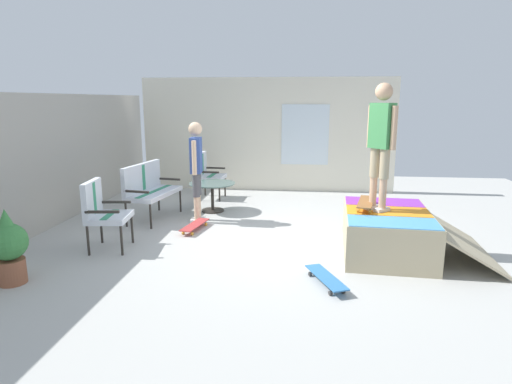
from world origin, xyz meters
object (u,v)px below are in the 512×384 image
patio_table (212,191)px  potted_plant (9,246)px  skateboard_by_bench (195,225)px  skateboard_on_ramp (366,202)px  skate_ramp (389,232)px  person_skater (381,137)px  patio_bench (148,186)px  patio_chair_by_wall (101,209)px  patio_chair_near_house (207,171)px  skateboard_spare (326,278)px  person_watching (196,164)px

patio_table → potted_plant: 3.96m
skateboard_by_bench → skateboard_on_ramp: size_ratio=1.00×
skate_ramp → patio_table: 3.61m
person_skater → skateboard_on_ramp: 0.96m
patio_table → skateboard_on_ramp: bearing=-125.5°
patio_bench → skateboard_by_bench: bearing=-121.4°
patio_chair_by_wall → patio_chair_near_house: bearing=-12.8°
skate_ramp → patio_table: skate_ramp is taller
skateboard_spare → potted_plant: potted_plant is taller
person_skater → skate_ramp: bearing=-97.0°
person_skater → skateboard_on_ramp: size_ratio=2.13×
patio_chair_by_wall → patio_table: bearing=-26.2°
patio_chair_by_wall → potted_plant: size_ratio=1.11×
patio_chair_near_house → skateboard_by_bench: bearing=-172.2°
skate_ramp → skateboard_spare: bearing=141.9°
patio_chair_near_house → skateboard_by_bench: 2.45m
person_skater → patio_bench: bearing=70.6°
skate_ramp → person_watching: (1.31, 3.12, 0.74)m
person_watching → skateboard_spare: bearing=-138.9°
person_skater → skateboard_by_bench: size_ratio=2.13×
skate_ramp → patio_table: size_ratio=2.33×
patio_bench → person_watching: person_watching is taller
patio_table → skateboard_by_bench: (-1.26, 0.04, -0.32)m
skate_ramp → person_skater: 1.36m
patio_table → person_skater: (-2.00, -2.81, 1.25)m
patio_table → skateboard_spare: (-3.21, -2.06, -0.32)m
skateboard_spare → skate_ramp: bearing=-38.1°
patio_bench → person_skater: 4.22m
skate_ramp → skateboard_spare: 1.53m
patio_bench → potted_plant: bearing=168.0°
patio_chair_near_house → patio_chair_by_wall: size_ratio=1.00×
skateboard_spare → patio_bench: bearing=50.4°
person_skater → skateboard_spare: bearing=148.2°
patio_bench → potted_plant: 3.02m
patio_bench → patio_chair_by_wall: same height
skateboard_on_ramp → potted_plant: potted_plant is taller
patio_bench → patio_chair_by_wall: 1.68m
skate_ramp → skateboard_on_ramp: skateboard_on_ramp is taller
patio_chair_near_house → person_watching: (-1.83, -0.24, 0.44)m
person_skater → potted_plant: person_skater is taller
skateboard_on_ramp → person_skater: bearing=-124.8°
skate_ramp → skateboard_by_bench: (0.76, 3.03, -0.23)m
patio_chair_by_wall → skateboard_spare: 3.36m
skate_ramp → patio_chair_by_wall: patio_chair_by_wall is taller
patio_table → skateboard_on_ramp: (-1.90, -2.67, 0.30)m
patio_chair_near_house → person_watching: 1.89m
patio_table → patio_bench: bearing=121.4°
skateboard_spare → person_watching: bearing=41.1°
patio_table → skateboard_on_ramp: size_ratio=1.09×
patio_chair_near_house → patio_table: patio_chair_near_house is taller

